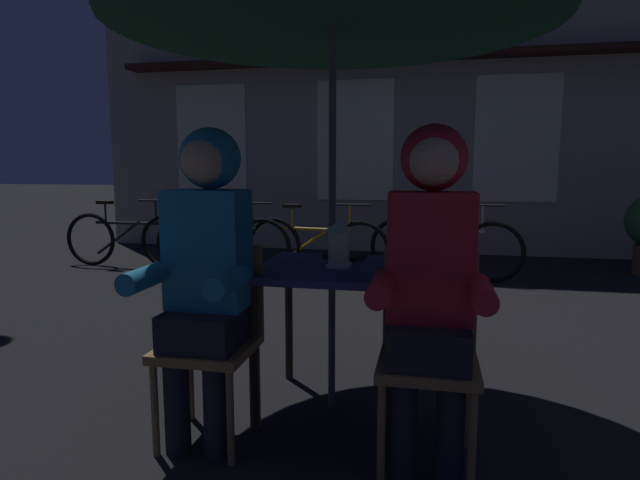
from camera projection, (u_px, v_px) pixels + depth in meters
ground_plane at (332, 406)px, 2.73m from camera, size 60.00×60.00×0.00m
cafe_table at (332, 286)px, 2.64m from camera, size 0.72×0.72×0.74m
lantern at (339, 243)px, 2.58m from camera, size 0.11×0.11×0.23m
chair_left at (213, 331)px, 2.40m from camera, size 0.40×0.40×0.87m
chair_right at (428, 345)px, 2.21m from camera, size 0.40×0.40×0.87m
person_left_hooded at (206, 255)px, 2.30m from camera, size 0.45×0.56×1.40m
person_right_hooded at (431, 264)px, 2.10m from camera, size 0.45×0.56×1.40m
shopfront_building at (436, 33)px, 7.43m from camera, size 10.00×0.93×6.20m
bicycle_nearest at (128, 239)px, 6.49m from camera, size 1.68×0.09×0.84m
bicycle_second at (221, 244)px, 6.08m from camera, size 1.68×0.13×0.84m
bicycle_third at (316, 247)px, 5.86m from camera, size 1.67×0.26×0.84m
bicycle_fourth at (444, 248)px, 5.79m from camera, size 1.67×0.33×0.84m
book at (344, 256)px, 2.83m from camera, size 0.24×0.20×0.02m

